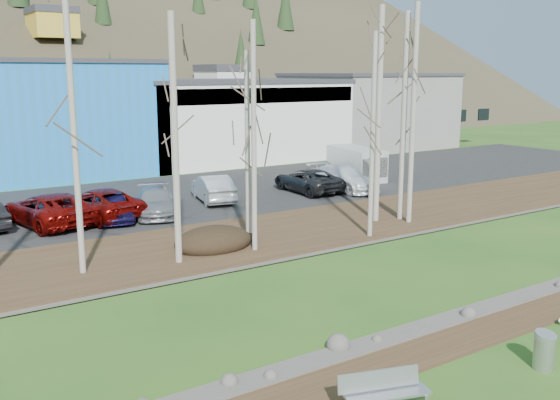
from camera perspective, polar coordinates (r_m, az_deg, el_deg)
ground at (r=18.40m, az=23.04°, el=-13.11°), size 200.00×200.00×0.00m
dirt_strip at (r=19.49m, az=17.83°, el=-11.26°), size 80.00×1.80×0.03m
near_bank_rocks at (r=20.08m, az=15.57°, el=-10.48°), size 80.00×0.80×0.50m
river at (r=22.77m, az=7.73°, el=-7.48°), size 80.00×8.00×0.90m
far_bank_rocks at (r=25.83m, az=1.71°, el=-5.05°), size 80.00×0.80×0.46m
far_bank at (r=28.38m, az=-2.02°, el=-3.36°), size 80.00×7.00×0.15m
parking_lot at (r=37.51m, az=-10.44°, el=0.15°), size 80.00×14.00×0.14m
building_blue at (r=48.71m, az=-23.82°, el=6.82°), size 20.40×12.24×8.30m
building_white at (r=54.77m, az=-4.78°, el=7.40°), size 18.36×12.24×6.80m
building_grey at (r=64.01m, az=7.99°, el=8.15°), size 14.28×12.24×7.30m
bench_intact at (r=14.54m, az=9.54°, el=-17.00°), size 2.01×1.12×0.97m
litter_bin at (r=17.57m, az=23.00°, el=-12.69°), size 0.53×0.53×0.90m
dirt_mound at (r=26.39m, az=-6.11°, el=-3.65°), size 3.43×2.42×0.67m
birch_1 at (r=23.26m, az=-18.37°, el=6.57°), size 0.22×0.22×10.90m
birch_2 at (r=25.19m, az=-2.41°, el=5.63°), size 0.21×0.21×9.26m
birch_3 at (r=23.79m, az=-9.58°, el=5.32°), size 0.26×0.26×9.42m
birch_4 at (r=26.62m, az=-2.99°, el=4.73°), size 0.22×0.22×8.15m
birch_5 at (r=27.73m, az=8.45°, el=5.76°), size 0.21×0.21×8.97m
birch_6 at (r=30.69m, az=9.02°, el=7.59°), size 0.29×0.29×10.36m
birch_7 at (r=30.68m, az=12.07°, el=7.58°), size 0.25×0.25×10.46m
birch_8 at (r=31.33m, az=11.25°, el=7.37°), size 0.27×0.27×10.11m
car_2 at (r=32.75m, az=-16.13°, el=-0.30°), size 3.55×5.88×1.53m
car_3 at (r=32.84m, az=-11.33°, el=-0.17°), size 3.42×5.10×1.37m
car_4 at (r=32.13m, az=-14.99°, el=-0.56°), size 2.49×4.42×1.42m
car_5 at (r=35.80m, az=-6.15°, el=1.08°), size 2.59×4.85×1.52m
car_6 at (r=38.50m, az=2.56°, el=1.82°), size 2.55×5.28×1.45m
car_7 at (r=39.13m, az=5.80°, el=2.00°), size 2.35×5.36×1.53m
car_8 at (r=32.09m, az=-20.60°, el=-0.83°), size 3.55×5.88×1.53m
car_9 at (r=32.18m, az=-19.92°, el=-0.75°), size 3.55×5.88×1.53m
van_white at (r=43.35m, az=7.11°, el=3.32°), size 2.86×5.20×2.15m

